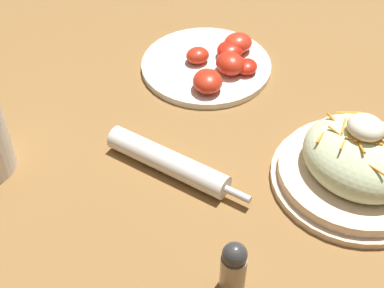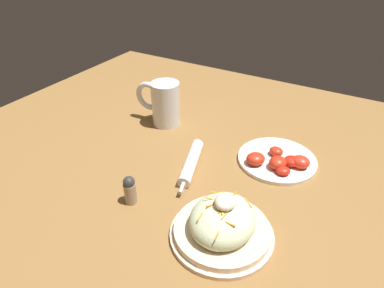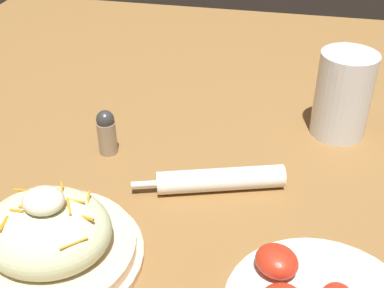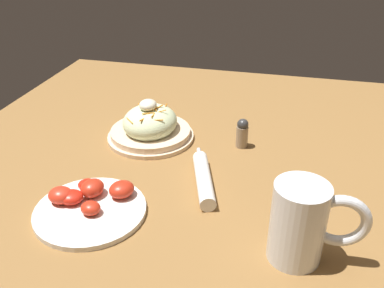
{
  "view_description": "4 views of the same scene",
  "coord_description": "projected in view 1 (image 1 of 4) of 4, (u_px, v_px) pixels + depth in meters",
  "views": [
    {
      "loc": [
        -0.4,
        0.25,
        0.55
      ],
      "look_at": [
        -0.01,
        -0.07,
        0.06
      ],
      "focal_mm": 51.69,
      "sensor_mm": 36.0,
      "label": 1
    },
    {
      "loc": [
        -0.61,
        -0.42,
        0.56
      ],
      "look_at": [
        0.01,
        -0.06,
        0.09
      ],
      "focal_mm": 31.65,
      "sensor_mm": 36.0,
      "label": 2
    },
    {
      "loc": [
        0.1,
        -0.61,
        0.45
      ],
      "look_at": [
        -0.02,
        -0.07,
        0.08
      ],
      "focal_mm": 46.84,
      "sensor_mm": 36.0,
      "label": 3
    },
    {
      "loc": [
        0.74,
        0.1,
        0.51
      ],
      "look_at": [
        -0.01,
        -0.09,
        0.08
      ],
      "focal_mm": 39.32,
      "sensor_mm": 36.0,
      "label": 4
    }
  ],
  "objects": [
    {
      "name": "ground_plane",
      "position": [
        144.0,
        197.0,
        0.72
      ],
      "size": [
        1.43,
        1.43,
        0.0
      ],
      "primitive_type": "plane",
      "color": "olive"
    },
    {
      "name": "salt_shaker",
      "position": [
        237.0,
        264.0,
        0.6
      ],
      "size": [
        0.03,
        0.03,
        0.07
      ],
      "color": "gray",
      "rests_on": "ground_plane"
    },
    {
      "name": "salad_plate",
      "position": [
        357.0,
        164.0,
        0.72
      ],
      "size": [
        0.22,
        0.22,
        0.11
      ],
      "color": "beige",
      "rests_on": "ground_plane"
    },
    {
      "name": "tomato_plate",
      "position": [
        213.0,
        63.0,
        0.91
      ],
      "size": [
        0.22,
        0.22,
        0.04
      ],
      "color": "white",
      "rests_on": "ground_plane"
    },
    {
      "name": "napkin_roll",
      "position": [
        168.0,
        162.0,
        0.74
      ],
      "size": [
        0.21,
        0.09,
        0.03
      ],
      "color": "white",
      "rests_on": "ground_plane"
    }
  ]
}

